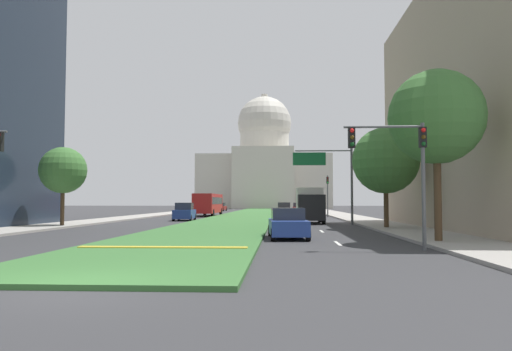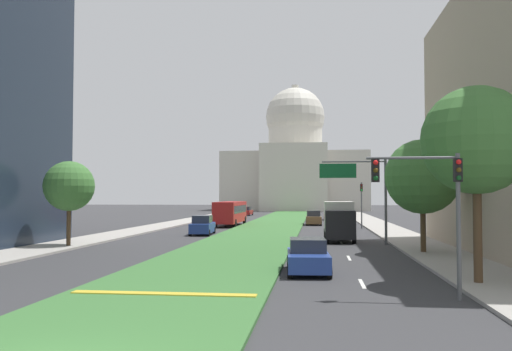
{
  "view_description": "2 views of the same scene",
  "coord_description": "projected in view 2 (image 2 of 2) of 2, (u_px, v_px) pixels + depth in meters",
  "views": [
    {
      "loc": [
        4.73,
        -10.69,
        2.0
      ],
      "look_at": [
        1.39,
        53.32,
        5.38
      ],
      "focal_mm": 34.16,
      "sensor_mm": 36.0,
      "label": 1
    },
    {
      "loc": [
        5.53,
        -10.05,
        3.69
      ],
      "look_at": [
        -2.11,
        55.98,
        6.24
      ],
      "focal_mm": 37.1,
      "sensor_mm": 36.0,
      "label": 2
    }
  ],
  "objects": [
    {
      "name": "ground_plane",
      "position": [
        277.0,
        222.0,
        72.8
      ],
      "size": [
        276.27,
        276.27,
        0.0
      ],
      "primitive_type": "plane",
      "color": "#333335"
    },
    {
      "name": "grass_median",
      "position": [
        273.0,
        224.0,
        66.57
      ],
      "size": [
        7.54,
        113.02,
        0.14
      ],
      "primitive_type": "cube",
      "color": "#386B33",
      "rests_on": "ground_plane"
    },
    {
      "name": "median_curb_nose",
      "position": [
        163.0,
        294.0,
        19.04
      ],
      "size": [
        6.79,
        0.5,
        0.04
      ],
      "primitive_type": "cube",
      "color": "gold",
      "rests_on": "grass_median"
    },
    {
      "name": "lane_dashes_right",
      "position": [
        336.0,
        233.0,
        51.89
      ],
      "size": [
        0.16,
        65.01,
        0.01
      ],
      "color": "silver",
      "rests_on": "ground_plane"
    },
    {
      "name": "sidewalk_left",
      "position": [
        158.0,
        227.0,
        61.83
      ],
      "size": [
        4.0,
        113.02,
        0.15
      ],
      "primitive_type": "cube",
      "color": "#9E9991",
      "rests_on": "ground_plane"
    },
    {
      "name": "sidewalk_right",
      "position": [
        385.0,
        228.0,
        58.84
      ],
      "size": [
        4.0,
        113.02,
        0.15
      ],
      "primitive_type": "cube",
      "color": "#9E9991",
      "rests_on": "ground_plane"
    },
    {
      "name": "capitol_building",
      "position": [
        295.0,
        163.0,
        134.85
      ],
      "size": [
        36.3,
        22.04,
        32.22
      ],
      "color": "beige",
      "rests_on": "ground_plane"
    },
    {
      "name": "traffic_light_near_right",
      "position": [
        434.0,
        193.0,
        18.83
      ],
      "size": [
        3.34,
        0.35,
        5.2
      ],
      "color": "#515456",
      "rests_on": "ground_plane"
    },
    {
      "name": "traffic_light_far_right",
      "position": [
        362.0,
        199.0,
        59.51
      ],
      "size": [
        0.28,
        0.35,
        5.2
      ],
      "color": "#515456",
      "rests_on": "ground_plane"
    },
    {
      "name": "overhead_guide_sign",
      "position": [
        361.0,
        183.0,
        40.28
      ],
      "size": [
        5.09,
        0.2,
        6.5
      ],
      "color": "#515456",
      "rests_on": "ground_plane"
    },
    {
      "name": "street_tree_right_near",
      "position": [
        476.0,
        141.0,
        21.81
      ],
      "size": [
        4.49,
        4.49,
        8.23
      ],
      "color": "#4C3823",
      "rests_on": "ground_plane"
    },
    {
      "name": "street_tree_left_mid",
      "position": [
        69.0,
        186.0,
        37.79
      ],
      "size": [
        3.58,
        3.58,
        6.17
      ],
      "color": "#4C3823",
      "rests_on": "ground_plane"
    },
    {
      "name": "street_tree_right_mid",
      "position": [
        422.0,
        177.0,
        33.54
      ],
      "size": [
        4.75,
        4.75,
        7.28
      ],
      "color": "#4C3823",
      "rests_on": "ground_plane"
    },
    {
      "name": "sedan_lead_stopped",
      "position": [
        308.0,
        257.0,
        25.31
      ],
      "size": [
        2.23,
        4.62,
        1.63
      ],
      "color": "navy",
      "rests_on": "ground_plane"
    },
    {
      "name": "sedan_midblock",
      "position": [
        203.0,
        226.0,
        49.83
      ],
      "size": [
        2.18,
        4.78,
        1.84
      ],
      "color": "navy",
      "rests_on": "ground_plane"
    },
    {
      "name": "sedan_distant",
      "position": [
        314.0,
        218.0,
        66.55
      ],
      "size": [
        2.05,
        4.62,
        1.82
      ],
      "color": "brown",
      "rests_on": "ground_plane"
    },
    {
      "name": "sedan_far_horizon",
      "position": [
        330.0,
        215.0,
        80.42
      ],
      "size": [
        2.01,
        4.72,
        1.73
      ],
      "color": "maroon",
      "rests_on": "ground_plane"
    },
    {
      "name": "sedan_very_far",
      "position": [
        246.0,
        211.0,
        98.38
      ],
      "size": [
        2.1,
        4.67,
        1.64
      ],
      "color": "maroon",
      "rests_on": "ground_plane"
    },
    {
      "name": "box_truck_delivery",
      "position": [
        339.0,
        220.0,
        43.19
      ],
      "size": [
        2.4,
        6.4,
        3.2
      ],
      "color": "black",
      "rests_on": "ground_plane"
    },
    {
      "name": "city_bus",
      "position": [
        231.0,
        211.0,
        65.02
      ],
      "size": [
        2.62,
        11.0,
        2.95
      ],
      "color": "#B21E1E",
      "rests_on": "ground_plane"
    }
  ]
}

